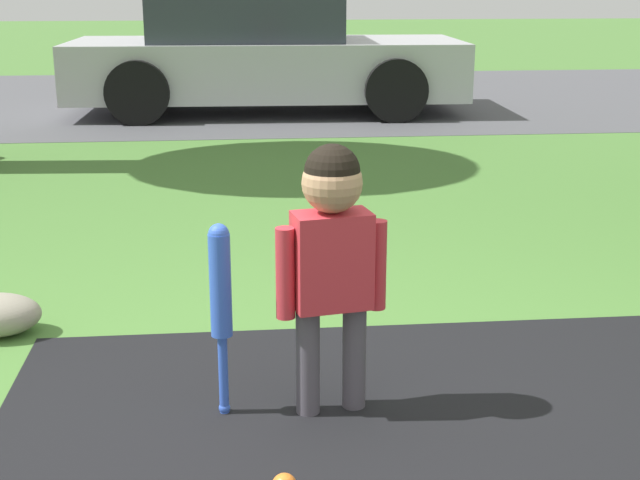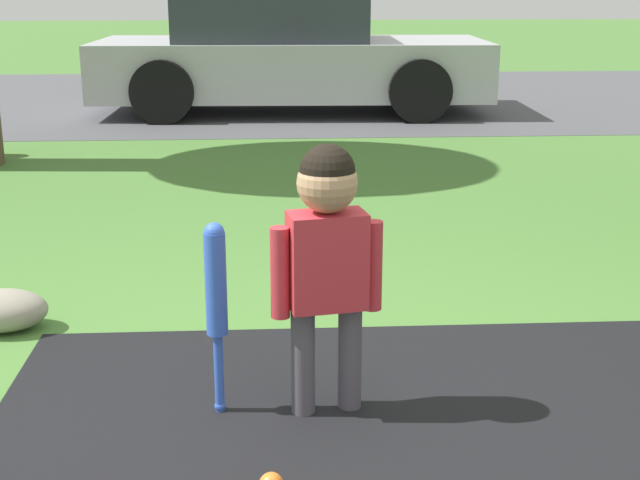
# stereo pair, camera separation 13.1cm
# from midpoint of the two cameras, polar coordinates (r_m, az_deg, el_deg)

# --- Properties ---
(ground_plane) EXTENTS (60.00, 60.00, 0.00)m
(ground_plane) POSITION_cam_midpoint_polar(r_m,az_deg,el_deg) (2.98, -1.66, -13.03)
(ground_plane) COLOR #477533
(street_strip) EXTENTS (40.00, 6.00, 0.01)m
(street_strip) POSITION_cam_midpoint_polar(r_m,az_deg,el_deg) (11.42, -4.84, 9.06)
(street_strip) COLOR #4C4C51
(street_strip) RESTS_ON ground
(child) EXTENTS (0.38, 0.20, 0.95)m
(child) POSITION_cam_midpoint_polar(r_m,az_deg,el_deg) (2.97, -0.50, -0.18)
(child) COLOR #4C4751
(child) RESTS_ON ground
(baseball_bat) EXTENTS (0.07, 0.07, 0.69)m
(baseball_bat) POSITION_cam_midpoint_polar(r_m,az_deg,el_deg) (3.02, -7.61, -3.40)
(baseball_bat) COLOR blue
(baseball_bat) RESTS_ON ground
(parked_car) EXTENTS (4.36, 2.04, 1.25)m
(parked_car) POSITION_cam_midpoint_polar(r_m,az_deg,el_deg) (10.17, -4.10, 11.57)
(parked_car) COLOR #B7B7BC
(parked_car) RESTS_ON ground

